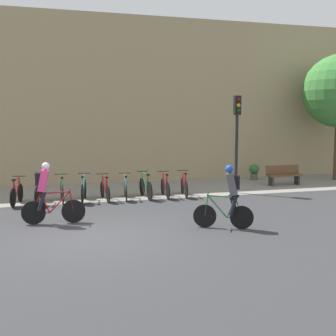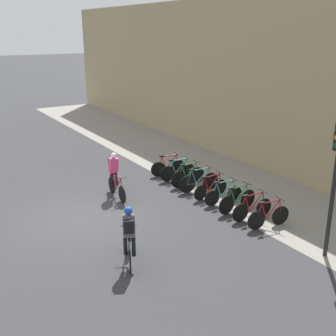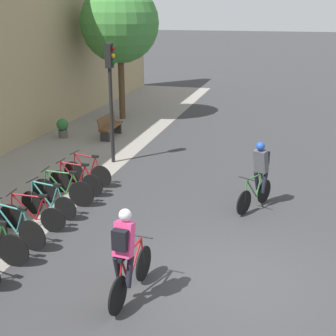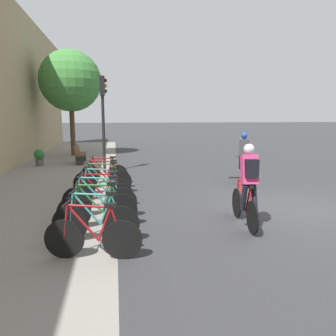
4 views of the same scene
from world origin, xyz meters
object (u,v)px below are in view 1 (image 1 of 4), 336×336
at_px(parked_bike_0, 17,193).
at_px(bench, 284,175).
at_px(cyclist_grey, 230,195).
at_px(parked_bike_4, 105,190).
at_px(parked_bike_8, 184,186).
at_px(parked_bike_1, 40,192).
at_px(cyclist_pink, 46,191).
at_px(parked_bike_5, 126,189).
at_px(parked_bike_6, 146,187).
at_px(parked_bike_7, 165,187).
at_px(potted_plant, 254,171).
at_px(parked_bike_3, 84,190).
at_px(traffic_light_pole, 237,126).
at_px(parked_bike_2, 62,191).

distance_m(parked_bike_0, bench, 11.41).
relative_size(cyclist_grey, parked_bike_4, 1.06).
bearing_deg(parked_bike_8, parked_bike_1, 180.00).
distance_m(cyclist_grey, parked_bike_8, 4.99).
bearing_deg(cyclist_pink, parked_bike_0, 108.63).
xyz_separation_m(parked_bike_5, parked_bike_6, (0.77, 0.00, 0.03)).
distance_m(parked_bike_4, parked_bike_7, 2.31).
xyz_separation_m(parked_bike_0, parked_bike_8, (6.16, -0.00, -0.00)).
bearing_deg(parked_bike_1, parked_bike_0, -179.99).
distance_m(cyclist_pink, parked_bike_8, 6.01).
bearing_deg(parked_bike_6, bench, 11.54).
xyz_separation_m(parked_bike_1, parked_bike_7, (4.62, -0.00, -0.01)).
distance_m(cyclist_grey, parked_bike_7, 5.01).
bearing_deg(bench, potted_plant, 107.45).
bearing_deg(parked_bike_3, traffic_light_pole, 0.53).
bearing_deg(parked_bike_4, parked_bike_6, 0.05).
bearing_deg(potted_plant, cyclist_pink, -147.26).
height_order(parked_bike_2, parked_bike_6, parked_bike_2).
bearing_deg(traffic_light_pole, parked_bike_3, -179.47).
bearing_deg(potted_plant, parked_bike_5, -155.43).
xyz_separation_m(parked_bike_8, potted_plant, (4.60, 3.16, 0.04)).
distance_m(parked_bike_3, traffic_light_pole, 6.47).
xyz_separation_m(parked_bike_2, parked_bike_3, (0.77, -0.00, 0.00)).
bearing_deg(parked_bike_5, parked_bike_3, 179.97).
xyz_separation_m(cyclist_grey, parked_bike_0, (-5.87, 4.95, -0.55)).
distance_m(parked_bike_7, potted_plant, 6.23).
bearing_deg(cyclist_grey, parked_bike_7, 95.51).
height_order(parked_bike_1, parked_bike_5, parked_bike_1).
bearing_deg(cyclist_pink, parked_bike_3, 67.68).
xyz_separation_m(cyclist_pink, parked_bike_7, (4.35, 3.09, -0.55)).
distance_m(parked_bike_1, parked_bike_2, 0.77).
relative_size(parked_bike_0, parked_bike_5, 1.00).
distance_m(parked_bike_1, parked_bike_6, 3.85).
height_order(parked_bike_1, parked_bike_6, parked_bike_6).
bearing_deg(parked_bike_2, bench, 7.95).
xyz_separation_m(cyclist_pink, parked_bike_1, (-0.27, 3.09, -0.54)).
bearing_deg(potted_plant, parked_bike_1, -162.47).
height_order(cyclist_grey, parked_bike_7, cyclist_grey).
xyz_separation_m(cyclist_grey, parked_bike_5, (-2.02, 4.95, -0.56)).
bearing_deg(parked_bike_8, cyclist_grey, -93.36).
relative_size(parked_bike_0, traffic_light_pole, 0.41).
bearing_deg(parked_bike_6, parked_bike_8, 0.02).
distance_m(parked_bike_1, traffic_light_pole, 7.94).
relative_size(parked_bike_5, parked_bike_8, 1.00).
distance_m(cyclist_pink, parked_bike_5, 4.22).
bearing_deg(potted_plant, bench, -72.55).
bearing_deg(parked_bike_8, parked_bike_5, -179.97).
xyz_separation_m(parked_bike_4, traffic_light_pole, (5.29, 0.06, 2.30)).
relative_size(parked_bike_3, parked_bike_6, 1.00).
height_order(parked_bike_5, parked_bike_6, parked_bike_6).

